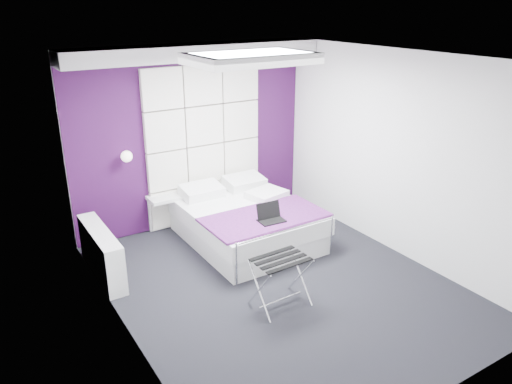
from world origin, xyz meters
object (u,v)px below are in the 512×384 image
(radiator, at_px, (101,253))
(luggage_rack, at_px, (280,282))
(bed, at_px, (246,221))
(nightstand, at_px, (164,198))
(laptop, at_px, (270,216))
(wall_lamp, at_px, (126,156))

(radiator, height_order, luggage_rack, radiator)
(radiator, height_order, bed, bed)
(nightstand, height_order, luggage_rack, luggage_rack)
(laptop, bearing_deg, wall_lamp, 135.43)
(wall_lamp, height_order, luggage_rack, wall_lamp)
(wall_lamp, distance_m, luggage_rack, 2.73)
(wall_lamp, height_order, radiator, wall_lamp)
(bed, bearing_deg, luggage_rack, -108.02)
(wall_lamp, height_order, bed, wall_lamp)
(wall_lamp, bearing_deg, laptop, -48.52)
(bed, distance_m, nightstand, 1.22)
(bed, distance_m, luggage_rack, 1.63)
(wall_lamp, bearing_deg, luggage_rack, -71.39)
(radiator, height_order, nightstand, radiator)
(bed, xyz_separation_m, laptop, (-0.02, -0.60, 0.31))
(radiator, relative_size, luggage_rack, 2.07)
(luggage_rack, xyz_separation_m, laptop, (0.49, 0.95, 0.31))
(radiator, xyz_separation_m, nightstand, (1.11, 0.72, 0.23))
(wall_lamp, xyz_separation_m, bed, (1.32, -0.88, -0.94))
(nightstand, relative_size, laptop, 1.35)
(radiator, distance_m, laptop, 2.09)
(wall_lamp, xyz_separation_m, laptop, (1.31, -1.48, -0.63))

